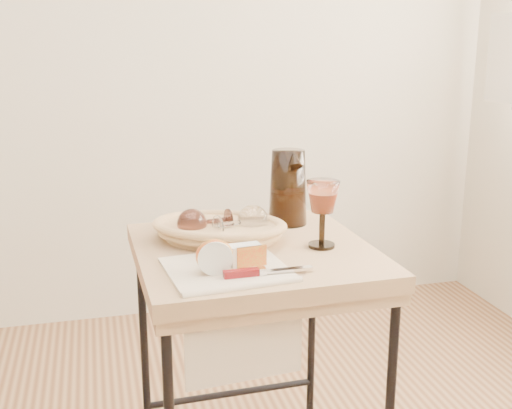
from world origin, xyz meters
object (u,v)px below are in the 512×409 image
object	(u,v)px
side_table	(254,379)
pitcher	(288,187)
bread_basket	(219,231)
goblet_lying_a	(208,222)
tea_towel	(227,269)
goblet_lying_b	(238,222)
table_knife	(265,271)
apple_half	(214,256)
wine_goblet	(322,214)

from	to	relation	value
side_table	pitcher	world-z (taller)	pitcher
bread_basket	goblet_lying_a	bearing A→B (deg)	177.59
tea_towel	goblet_lying_b	distance (m)	0.22
goblet_lying_b	table_knife	distance (m)	0.27
side_table	tea_towel	size ratio (longest dim) A/B	2.78
apple_half	wine_goblet	bearing A→B (deg)	27.02
goblet_lying_a	side_table	bearing A→B (deg)	129.34
bread_basket	pitcher	xyz separation A→B (m)	(0.22, 0.11, 0.08)
bread_basket	goblet_lying_a	size ratio (longest dim) A/B	2.47
side_table	goblet_lying_b	distance (m)	0.44
wine_goblet	apple_half	bearing A→B (deg)	-157.44
apple_half	table_knife	distance (m)	0.12
tea_towel	bread_basket	size ratio (longest dim) A/B	0.86
goblet_lying_b	wine_goblet	size ratio (longest dim) A/B	0.75
tea_towel	goblet_lying_a	world-z (taller)	goblet_lying_a
goblet_lying_b	table_knife	size ratio (longest dim) A/B	0.65
wine_goblet	apple_half	xyz separation A→B (m)	(-0.31, -0.13, -0.04)
pitcher	table_knife	bearing A→B (deg)	-112.06
goblet_lying_b	table_knife	xyz separation A→B (m)	(0.00, -0.26, -0.04)
side_table	apple_half	xyz separation A→B (m)	(-0.14, -0.17, 0.43)
goblet_lying_a	table_knife	xyz separation A→B (m)	(0.08, -0.30, -0.04)
goblet_lying_a	wine_goblet	size ratio (longest dim) A/B	0.73
side_table	apple_half	distance (m)	0.48
bread_basket	pitcher	world-z (taller)	pitcher
wine_goblet	apple_half	distance (m)	0.34
apple_half	goblet_lying_b	bearing A→B (deg)	69.01
pitcher	apple_half	distance (m)	0.46
side_table	apple_half	size ratio (longest dim) A/B	8.84
side_table	tea_towel	world-z (taller)	tea_towel
goblet_lying_a	pitcher	size ratio (longest dim) A/B	0.51
tea_towel	pitcher	size ratio (longest dim) A/B	1.07
tea_towel	wine_goblet	bearing A→B (deg)	15.18
bread_basket	apple_half	world-z (taller)	apple_half
side_table	pitcher	size ratio (longest dim) A/B	2.99
bread_basket	goblet_lying_b	world-z (taller)	goblet_lying_b
table_knife	tea_towel	bearing A→B (deg)	139.49
apple_half	table_knife	size ratio (longest dim) A/B	0.42
side_table	wine_goblet	xyz separation A→B (m)	(0.17, -0.04, 0.47)
table_knife	bread_basket	bearing A→B (deg)	98.38
apple_half	goblet_lying_a	bearing A→B (deg)	87.59
table_knife	pitcher	bearing A→B (deg)	64.48
goblet_lying_b	apple_half	distance (m)	0.25
goblet_lying_a	wine_goblet	bearing A→B (deg)	144.28
goblet_lying_b	wine_goblet	xyz separation A→B (m)	(0.20, -0.10, 0.04)
bread_basket	side_table	bearing A→B (deg)	-19.73
pitcher	wine_goblet	bearing A→B (deg)	-82.45
pitcher	apple_half	size ratio (longest dim) A/B	2.96
side_table	goblet_lying_b	size ratio (longest dim) A/B	5.70
tea_towel	table_knife	world-z (taller)	table_knife
goblet_lying_a	apple_half	size ratio (longest dim) A/B	1.50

